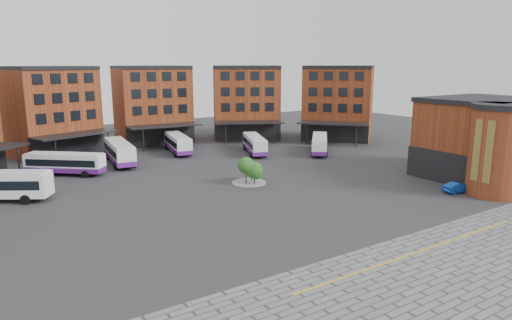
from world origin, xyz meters
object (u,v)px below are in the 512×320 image
bus_c (119,152)px  bus_f (320,144)px  bus_e (255,144)px  bus_b (65,163)px  tree_island (251,170)px  bus_d (178,143)px  blue_car (458,187)px

bus_c → bus_f: bearing=-11.8°
bus_c → bus_e: (21.65, -4.53, -0.21)m
bus_b → bus_f: (39.55, -7.08, -0.04)m
bus_e → bus_f: 11.07m
tree_island → bus_d: bearing=88.6°
tree_island → bus_e: bearing=55.8°
bus_d → bus_c: bearing=-152.6°
bus_c → bus_f: size_ratio=1.28×
bus_b → bus_f: size_ratio=1.03×
bus_c → tree_island: bearing=-57.3°
bus_c → blue_car: bearing=-46.2°
bus_c → blue_car: size_ratio=3.23×
tree_island → bus_e: tree_island is taller
bus_f → blue_car: size_ratio=2.52×
bus_c → bus_b: bearing=-152.4°
tree_island → bus_b: 25.98m
bus_c → bus_e: 22.12m
bus_b → bus_d: (19.44, 6.45, 0.03)m
bus_d → bus_e: size_ratio=1.06×
tree_island → blue_car: 24.99m
bus_b → bus_c: (8.47, 3.25, 0.18)m
bus_d → bus_f: 24.24m
blue_car → bus_d: bearing=38.2°
tree_island → blue_car: bearing=-42.3°
blue_car → bus_e: bearing=26.8°
bus_d → bus_f: size_ratio=1.18×
bus_c → blue_car: (28.82, -37.94, -1.20)m
bus_c → bus_e: size_ratio=1.14×
bus_b → bus_f: bus_b is taller
bus_f → blue_car: bus_f is taller
tree_island → blue_car: size_ratio=1.16×
bus_b → bus_e: bearing=-52.1°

